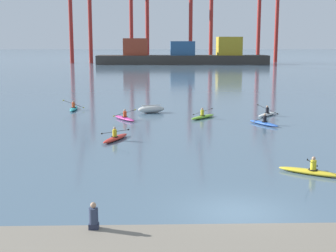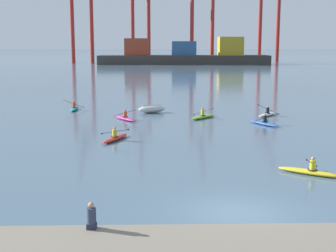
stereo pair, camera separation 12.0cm
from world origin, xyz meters
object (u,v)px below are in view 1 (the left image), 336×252
object	(u,v)px
container_barge	(183,55)
kayak_blue	(264,123)
gantry_crane_east_mid	(201,6)
gantry_crane_east	(269,8)
kayak_yellow	(311,171)
kayak_white	(268,114)
kayak_magenta	(124,118)
seated_onlooker	(94,217)
kayak_teal	(74,108)
gantry_crane_west	(80,7)
gantry_crane_west_mid	(139,9)
capsized_dinghy	(151,109)
kayak_red	(115,138)
kayak_lime	(203,116)

from	to	relation	value
container_barge	kayak_blue	world-z (taller)	container_barge
gantry_crane_east_mid	gantry_crane_east	bearing A→B (deg)	4.93
kayak_yellow	kayak_white	size ratio (longest dim) A/B	1.05
kayak_yellow	kayak_blue	bearing A→B (deg)	86.47
gantry_crane_east_mid	kayak_magenta	world-z (taller)	gantry_crane_east_mid
seated_onlooker	gantry_crane_east_mid	bearing A→B (deg)	83.12
kayak_teal	container_barge	bearing A→B (deg)	80.23
gantry_crane_west	gantry_crane_east	size ratio (longest dim) A/B	0.99
gantry_crane_east_mid	kayak_white	bearing A→B (deg)	-92.31
kayak_teal	kayak_magenta	bearing A→B (deg)	-48.62
gantry_crane_west_mid	gantry_crane_east	distance (m)	41.84
gantry_crane_west_mid	capsized_dinghy	size ratio (longest dim) A/B	12.82
kayak_red	kayak_magenta	world-z (taller)	same
gantry_crane_east	capsized_dinghy	size ratio (longest dim) A/B	12.38
gantry_crane_west_mid	kayak_yellow	distance (m)	137.03
gantry_crane_east	seated_onlooker	bearing A→B (deg)	-105.33
capsized_dinghy	kayak_teal	xyz separation A→B (m)	(-7.74, 2.13, -0.18)
container_barge	kayak_yellow	xyz separation A→B (m)	(-0.48, -120.16, -2.47)
gantry_crane_west	kayak_white	world-z (taller)	gantry_crane_west
capsized_dinghy	kayak_yellow	world-z (taller)	kayak_yellow
gantry_crane_east_mid	kayak_teal	distance (m)	111.05
gantry_crane_east	seated_onlooker	distance (m)	147.87
kayak_teal	capsized_dinghy	bearing A→B (deg)	-15.40
kayak_yellow	kayak_blue	size ratio (longest dim) A/B	0.96
gantry_crane_west	capsized_dinghy	xyz separation A→B (m)	(22.44, -105.18, -16.77)
gantry_crane_west_mid	kayak_red	xyz separation A→B (m)	(2.15, -126.43, -16.85)
kayak_white	gantry_crane_east_mid	bearing A→B (deg)	87.69
gantry_crane_east	kayak_lime	world-z (taller)	gantry_crane_east
gantry_crane_west	kayak_red	size ratio (longest dim) A/B	10.23
kayak_lime	kayak_white	size ratio (longest dim) A/B	0.99
kayak_teal	gantry_crane_west_mid	bearing A→B (deg)	88.36
gantry_crane_east_mid	seated_onlooker	world-z (taller)	gantry_crane_east_mid
capsized_dinghy	gantry_crane_west_mid	bearing A→B (deg)	92.29
container_barge	gantry_crane_west	size ratio (longest dim) A/B	1.48
gantry_crane_west_mid	kayak_teal	bearing A→B (deg)	-91.64
gantry_crane_west	gantry_crane_east	xyz separation A→B (m)	(59.66, 6.07, 0.22)
kayak_yellow	kayak_teal	size ratio (longest dim) A/B	0.93
kayak_red	seated_onlooker	bearing A→B (deg)	-87.59
kayak_red	seated_onlooker	xyz separation A→B (m)	(0.75, -17.76, 0.99)
gantry_crane_east	kayak_blue	size ratio (longest dim) A/B	10.60
kayak_blue	capsized_dinghy	bearing A→B (deg)	143.28
kayak_blue	kayak_white	distance (m)	5.03
gantry_crane_east_mid	kayak_yellow	size ratio (longest dim) A/B	11.66
gantry_crane_west_mid	gantry_crane_east_mid	world-z (taller)	gantry_crane_east_mid
capsized_dinghy	kayak_yellow	size ratio (longest dim) A/B	0.89
capsized_dinghy	kayak_teal	world-z (taller)	kayak_teal
container_barge	gantry_crane_east	world-z (taller)	gantry_crane_east
gantry_crane_west	capsized_dinghy	bearing A→B (deg)	-77.96
gantry_crane_west	capsized_dinghy	distance (m)	108.85
container_barge	kayak_teal	size ratio (longest dim) A/B	14.89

